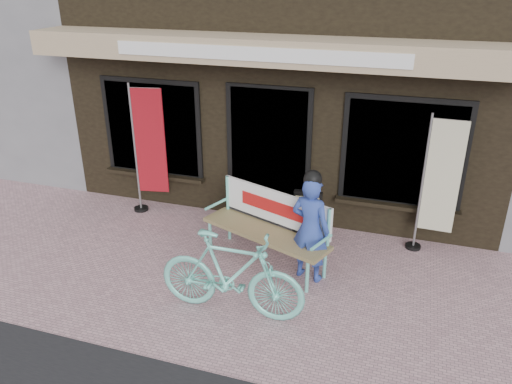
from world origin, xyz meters
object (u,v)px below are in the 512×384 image
(bench, at_px, (269,222))
(menu_stand, at_px, (307,216))
(nobori_red, at_px, (148,148))
(nobori_cream, at_px, (438,184))
(person, at_px, (310,227))
(bicycle, at_px, (231,274))

(bench, distance_m, menu_stand, 0.79)
(nobori_red, distance_m, nobori_cream, 4.44)
(bench, xyz_separation_m, person, (0.61, -0.24, 0.15))
(person, xyz_separation_m, nobori_cream, (1.52, 1.20, 0.30))
(bicycle, distance_m, menu_stand, 1.99)
(bicycle, xyz_separation_m, nobori_cream, (2.22, 2.22, 0.52))
(nobori_cream, bearing_deg, nobori_red, -177.23)
(bench, distance_m, bicycle, 1.26)
(menu_stand, bearing_deg, person, -77.59)
(bicycle, relative_size, menu_stand, 2.13)
(nobori_red, distance_m, menu_stand, 2.79)
(nobori_red, bearing_deg, person, -32.39)
(nobori_red, relative_size, menu_stand, 2.63)
(nobori_red, bearing_deg, bicycle, -55.20)
(nobori_cream, relative_size, menu_stand, 2.47)
(person, height_order, nobori_red, nobori_red)
(menu_stand, bearing_deg, nobori_cream, 7.68)
(nobori_cream, bearing_deg, bench, -153.64)
(bench, distance_m, nobori_cream, 2.38)
(person, bearing_deg, nobori_red, 172.90)
(bench, relative_size, nobori_cream, 0.95)
(bench, relative_size, bicycle, 1.10)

